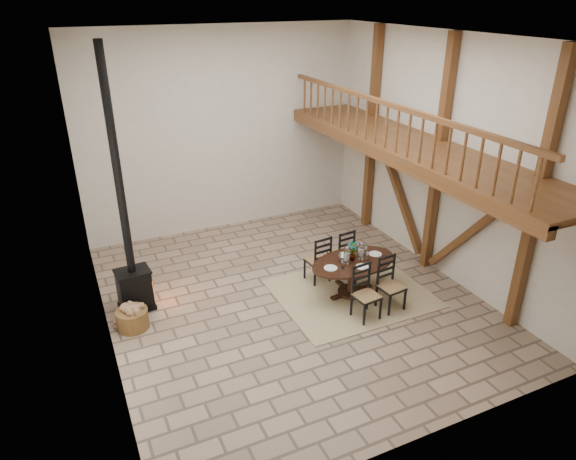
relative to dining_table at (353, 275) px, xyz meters
name	(u,v)px	position (x,y,z in m)	size (l,w,h in m)	color
ground	(291,298)	(-1.21, 0.36, -0.44)	(8.00, 8.00, 0.00)	#9F826A
room_shell	(349,147)	(-0.02, 0.36, 2.58)	(7.02, 8.02, 5.01)	beige
rug	(351,293)	(0.00, 0.00, -0.43)	(3.00, 2.50, 0.02)	tan
dining_table	(353,275)	(0.00, 0.00, 0.00)	(1.98, 2.17, 1.20)	black
wood_stove	(130,258)	(-4.11, 1.32, 0.69)	(0.70, 0.56, 5.00)	black
log_basket	(133,318)	(-4.28, 0.69, -0.23)	(0.58, 0.58, 0.48)	brown
log_stack	(123,319)	(-4.44, 0.87, -0.33)	(0.37, 0.38, 0.22)	#997356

